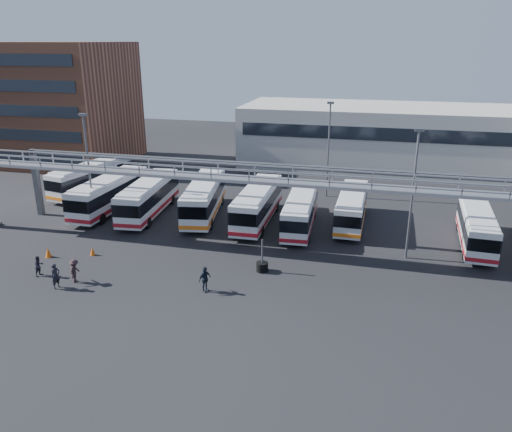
% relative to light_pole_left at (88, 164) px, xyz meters
% --- Properties ---
extents(ground, '(140.00, 140.00, 0.00)m').
position_rel_light_pole_left_xyz_m(ground, '(16.00, -8.00, -5.73)').
color(ground, black).
rests_on(ground, ground).
extents(gantry, '(51.40, 5.15, 7.10)m').
position_rel_light_pole_left_xyz_m(gantry, '(16.00, -2.13, -0.22)').
color(gantry, '#92949A').
rests_on(gantry, ground).
extents(apartment_building, '(18.00, 15.00, 16.00)m').
position_rel_light_pole_left_xyz_m(apartment_building, '(-18.00, 22.00, 2.27)').
color(apartment_building, brown).
rests_on(apartment_building, ground).
extents(warehouse, '(42.00, 14.00, 8.00)m').
position_rel_light_pole_left_xyz_m(warehouse, '(28.00, 30.00, -1.73)').
color(warehouse, '#9E9E99').
rests_on(warehouse, ground).
extents(light_pole_left, '(0.70, 0.35, 10.21)m').
position_rel_light_pole_left_xyz_m(light_pole_left, '(0.00, 0.00, 0.00)').
color(light_pole_left, '#4C4F54').
rests_on(light_pole_left, ground).
extents(light_pole_mid, '(0.70, 0.35, 10.21)m').
position_rel_light_pole_left_xyz_m(light_pole_mid, '(28.00, -1.00, 0.00)').
color(light_pole_mid, '#4C4F54').
rests_on(light_pole_mid, ground).
extents(light_pole_back, '(0.70, 0.35, 10.21)m').
position_rel_light_pole_left_xyz_m(light_pole_back, '(20.00, 14.00, 0.00)').
color(light_pole_back, '#4C4F54').
rests_on(light_pole_back, ground).
extents(bus_0, '(4.67, 11.27, 3.34)m').
position_rel_light_pole_left_xyz_m(bus_0, '(-5.59, 8.86, -3.88)').
color(bus_0, silver).
rests_on(bus_0, ground).
extents(bus_1, '(2.85, 11.44, 3.46)m').
position_rel_light_pole_left_xyz_m(bus_1, '(-0.37, 3.66, -3.81)').
color(bus_1, silver).
rests_on(bus_1, ground).
extents(bus_2, '(3.65, 11.40, 3.40)m').
position_rel_light_pole_left_xyz_m(bus_2, '(3.87, 3.57, -3.84)').
color(bus_2, silver).
rests_on(bus_2, ground).
extents(bus_3, '(4.54, 11.62, 3.44)m').
position_rel_light_pole_left_xyz_m(bus_3, '(9.24, 4.55, -3.82)').
color(bus_3, silver).
rests_on(bus_3, ground).
extents(bus_4, '(2.80, 11.21, 3.39)m').
position_rel_light_pole_left_xyz_m(bus_4, '(14.68, 4.08, -3.85)').
color(bus_4, silver).
rests_on(bus_4, ground).
extents(bus_5, '(2.88, 10.24, 3.08)m').
position_rel_light_pole_left_xyz_m(bus_5, '(18.84, 3.40, -4.03)').
color(bus_5, silver).
rests_on(bus_5, ground).
extents(bus_6, '(2.44, 10.18, 3.08)m').
position_rel_light_pole_left_xyz_m(bus_6, '(23.26, 5.67, -4.02)').
color(bus_6, silver).
rests_on(bus_6, ground).
extents(bus_8, '(2.87, 10.26, 3.08)m').
position_rel_light_pole_left_xyz_m(bus_8, '(33.62, 3.04, -4.02)').
color(bus_8, silver).
rests_on(bus_8, ground).
extents(pedestrian_a, '(0.59, 0.76, 1.84)m').
position_rel_light_pole_left_xyz_m(pedestrian_a, '(4.42, -12.18, -4.81)').
color(pedestrian_a, black).
rests_on(pedestrian_a, ground).
extents(pedestrian_b, '(0.72, 0.85, 1.53)m').
position_rel_light_pole_left_xyz_m(pedestrian_b, '(2.03, -10.77, -4.96)').
color(pedestrian_b, '#231F2B').
rests_on(pedestrian_b, ground).
extents(pedestrian_c, '(0.82, 1.21, 1.74)m').
position_rel_light_pole_left_xyz_m(pedestrian_c, '(5.18, -11.08, -4.86)').
color(pedestrian_c, '#2F1F22').
rests_on(pedestrian_c, ground).
extents(pedestrian_d, '(0.87, 1.15, 1.82)m').
position_rel_light_pole_left_xyz_m(pedestrian_d, '(14.53, -10.12, -4.82)').
color(pedestrian_d, black).
rests_on(pedestrian_d, ground).
extents(cone_left, '(0.65, 0.65, 0.79)m').
position_rel_light_pole_left_xyz_m(cone_left, '(0.58, -7.77, -5.33)').
color(cone_left, '#DA550C').
rests_on(cone_left, ground).
extents(cone_right, '(0.54, 0.54, 0.66)m').
position_rel_light_pole_left_xyz_m(cone_right, '(3.76, -6.57, -5.40)').
color(cone_right, '#DA550C').
rests_on(cone_right, ground).
extents(tire_stack, '(0.89, 0.89, 2.54)m').
position_rel_light_pole_left_xyz_m(tire_stack, '(17.57, -6.10, -5.30)').
color(tire_stack, black).
rests_on(tire_stack, ground).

